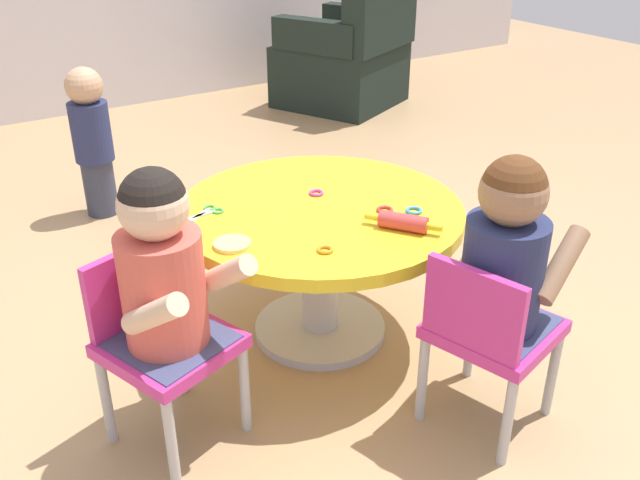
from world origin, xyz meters
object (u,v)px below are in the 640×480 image
object	(u,v)px
seated_child_right	(506,252)
craft_scissors	(207,212)
child_chair_left	(161,338)
rolling_pin	(403,222)
toddler_standing	(92,138)
child_chair_right	(488,332)
craft_table	(320,238)
armchair_dark	(347,59)
seated_child_left	(162,268)

from	to	relation	value
seated_child_right	craft_scissors	xyz separation A→B (m)	(-0.49, 0.75, -0.06)
child_chair_left	rolling_pin	bearing A→B (deg)	-7.59
toddler_standing	child_chair_right	bearing A→B (deg)	-76.93
child_chair_left	rolling_pin	size ratio (longest dim) A/B	2.67
craft_table	armchair_dark	size ratio (longest dim) A/B	0.94
child_chair_right	craft_scissors	world-z (taller)	child_chair_right
armchair_dark	rolling_pin	size ratio (longest dim) A/B	4.70
child_chair_left	seated_child_left	distance (m)	0.23
seated_child_left	craft_scissors	distance (m)	0.45
seated_child_right	armchair_dark	world-z (taller)	armchair_dark
seated_child_right	rolling_pin	bearing A→B (deg)	99.56
seated_child_right	armchair_dark	xyz separation A→B (m)	(1.44, 2.75, -0.22)
armchair_dark	child_chair_right	bearing A→B (deg)	-118.17
seated_child_left	rolling_pin	xyz separation A→B (m)	(0.71, -0.06, -0.04)
child_chair_right	toddler_standing	world-z (taller)	toddler_standing
child_chair_right	seated_child_right	size ratio (longest dim) A/B	1.05
armchair_dark	toddler_standing	world-z (taller)	armchair_dark
seated_child_left	armchair_dark	bearing A→B (deg)	46.93
craft_table	seated_child_right	world-z (taller)	seated_child_right
craft_scissors	seated_child_right	bearing A→B (deg)	-57.03
seated_child_left	child_chair_right	bearing A→B (deg)	-29.32
child_chair_left	toddler_standing	world-z (taller)	toddler_standing
child_chair_right	seated_child_right	world-z (taller)	seated_child_right
rolling_pin	craft_scissors	xyz separation A→B (m)	(-0.43, 0.41, -0.02)
child_chair_left	child_chair_right	distance (m)	0.86
armchair_dark	toddler_standing	size ratio (longest dim) A/B	1.41
rolling_pin	craft_scissors	size ratio (longest dim) A/B	1.42
craft_table	child_chair_right	xyz separation A→B (m)	(0.13, -0.61, -0.05)
craft_table	craft_scissors	distance (m)	0.36
seated_child_left	seated_child_right	world-z (taller)	same
seated_child_left	child_chair_right	xyz separation A→B (m)	(0.72, -0.41, -0.23)
child_chair_left	craft_scissors	distance (m)	0.46
seated_child_left	toddler_standing	world-z (taller)	seated_child_left
seated_child_right	craft_scissors	world-z (taller)	seated_child_right
seated_child_left	craft_scissors	world-z (taller)	seated_child_left
child_chair_left	seated_child_right	xyz separation A→B (m)	(0.77, -0.43, 0.23)
rolling_pin	child_chair_left	bearing A→B (deg)	172.41
craft_table	child_chair_left	distance (m)	0.63
armchair_dark	rolling_pin	world-z (taller)	armchair_dark
seated_child_right	rolling_pin	xyz separation A→B (m)	(-0.06, 0.34, -0.04)
armchair_dark	craft_scissors	distance (m)	2.79
child_chair_right	craft_scissors	xyz separation A→B (m)	(-0.45, 0.76, 0.16)
child_chair_right	armchair_dark	world-z (taller)	armchair_dark
seated_child_right	armchair_dark	size ratio (longest dim) A/B	0.54
craft_table	toddler_standing	bearing A→B (deg)	103.46
craft_table	seated_child_left	size ratio (longest dim) A/B	1.75
seated_child_left	child_chair_right	world-z (taller)	seated_child_left
seated_child_left	toddler_standing	bearing A→B (deg)	80.09
child_chair_left	seated_child_right	size ratio (longest dim) A/B	1.05
seated_child_right	rolling_pin	world-z (taller)	seated_child_right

